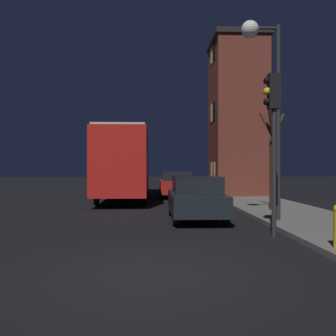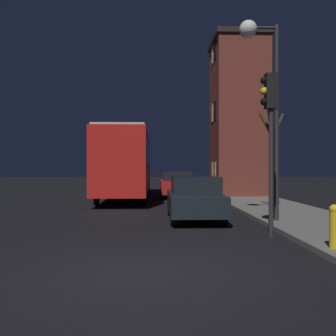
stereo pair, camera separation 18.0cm
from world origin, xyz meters
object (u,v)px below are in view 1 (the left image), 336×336
streetlamp (262,67)px  car_near_lane (196,198)px  car_mid_lane (176,184)px  bare_tree (273,160)px  bus (126,160)px  traffic_light (273,120)px

streetlamp → car_near_lane: size_ratio=1.64×
car_near_lane → car_mid_lane: 9.33m
streetlamp → car_mid_lane: size_ratio=1.58×
bare_tree → car_mid_lane: 8.32m
bus → car_near_lane: bus is taller
streetlamp → traffic_light: size_ratio=1.49×
bus → streetlamp: bearing=-63.5°
traffic_light → car_mid_lane: 12.70m
bare_tree → streetlamp: bearing=-114.8°
bare_tree → bus: bare_tree is taller
car_mid_lane → bare_tree: bearing=-66.1°
streetlamp → bus: streetlamp is taller
bare_tree → traffic_light: bearing=-108.4°
bare_tree → bus: 9.34m
streetlamp → car_mid_lane: streetlamp is taller
streetlamp → bus: (-4.89, 9.80, -2.73)m
streetlamp → bare_tree: bearing=65.2°
streetlamp → traffic_light: streetlamp is taller
traffic_light → car_mid_lane: traffic_light is taller
bus → car_mid_lane: (2.86, 0.51, -1.41)m
traffic_light → car_mid_lane: bearing=97.9°
bare_tree → car_near_lane: 3.95m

